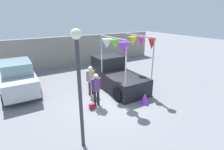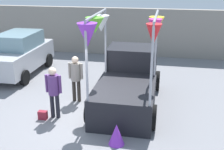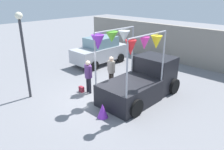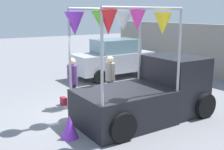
{
  "view_description": "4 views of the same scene",
  "coord_description": "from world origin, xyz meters",
  "views": [
    {
      "loc": [
        -4.21,
        -7.2,
        4.35
      ],
      "look_at": [
        0.51,
        0.58,
        1.2
      ],
      "focal_mm": 28.0,
      "sensor_mm": 36.0,
      "label": 1
    },
    {
      "loc": [
        2.51,
        -7.66,
        4.4
      ],
      "look_at": [
        1.02,
        0.15,
        1.49
      ],
      "focal_mm": 45.0,
      "sensor_mm": 36.0,
      "label": 2
    },
    {
      "loc": [
        7.05,
        -6.45,
        4.77
      ],
      "look_at": [
        0.49,
        0.27,
        1.19
      ],
      "focal_mm": 35.0,
      "sensor_mm": 36.0,
      "label": 3
    },
    {
      "loc": [
        7.59,
        -3.92,
        3.11
      ],
      "look_at": [
        0.97,
        0.35,
        1.38
      ],
      "focal_mm": 45.0,
      "sensor_mm": 36.0,
      "label": 4
    }
  ],
  "objects": [
    {
      "name": "brick_boundary_wall",
      "position": [
        0.0,
        7.69,
        1.3
      ],
      "size": [
        18.0,
        0.36,
        2.6
      ],
      "primitive_type": "cube",
      "color": "gray",
      "rests_on": "ground"
    },
    {
      "name": "person_customer",
      "position": [
        -0.79,
        -0.09,
        1.02
      ],
      "size": [
        0.53,
        0.34,
        1.69
      ],
      "color": "black",
      "rests_on": "ground"
    },
    {
      "name": "folded_kite_bundle_violet",
      "position": [
        1.4,
        -1.21,
        0.3
      ],
      "size": [
        0.62,
        0.62,
        0.6
      ],
      "primitive_type": "cone",
      "rotation": [
        0.0,
        0.0,
        2.41
      ],
      "color": "purple",
      "rests_on": "ground"
    },
    {
      "name": "person_vendor",
      "position": [
        -0.49,
        1.21,
        1.02
      ],
      "size": [
        0.53,
        0.34,
        1.69
      ],
      "color": "#2D2823",
      "rests_on": "ground"
    },
    {
      "name": "vendor_truck",
      "position": [
        1.34,
        1.49,
        0.9
      ],
      "size": [
        2.4,
        4.12,
        3.28
      ],
      "color": "black",
      "rests_on": "ground"
    },
    {
      "name": "parked_car",
      "position": [
        -3.93,
        3.6,
        0.94
      ],
      "size": [
        1.88,
        4.0,
        1.88
      ],
      "color": "#B7B7BC",
      "rests_on": "ground"
    },
    {
      "name": "handbag",
      "position": [
        -1.14,
        -0.29,
        0.14
      ],
      "size": [
        0.28,
        0.16,
        0.28
      ],
      "primitive_type": "cube",
      "color": "maroon",
      "rests_on": "ground"
    },
    {
      "name": "ground_plane",
      "position": [
        0.0,
        0.0,
        0.0
      ],
      "size": [
        60.0,
        60.0,
        0.0
      ],
      "primitive_type": "plane",
      "color": "slate"
    }
  ]
}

